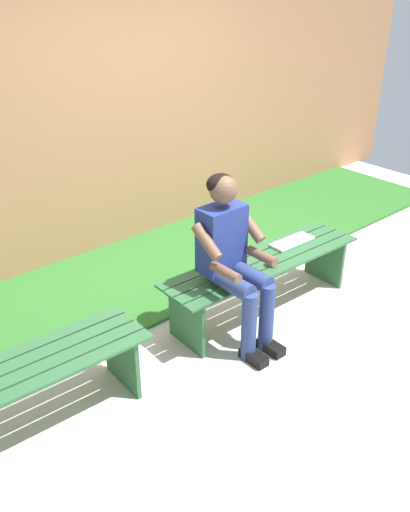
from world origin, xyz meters
The scene contains 8 objects.
ground_plane centered at (1.07, 1.00, -0.02)m, with size 10.00×7.00×0.04m, color beige.
grass_strip centered at (1.07, -1.41, 0.01)m, with size 9.00×2.08×0.03m, color #2D6B28.
brick_wall centered at (0.50, -1.93, 1.58)m, with size 9.50×0.24×3.15m, color #B27A51.
bench_near centered at (0.00, 0.00, 0.36)m, with size 1.81×0.51×0.47m.
bench_far centered at (2.14, 0.00, 0.36)m, with size 1.78×0.51×0.47m.
person_seated centered at (0.44, 0.10, 0.71)m, with size 0.50×0.69×1.28m.
apple centered at (0.03, 0.11, 0.51)m, with size 0.08×0.08×0.08m, color red.
book_open centered at (-0.39, -0.05, 0.48)m, with size 0.42×0.17×0.02m.
Camera 1 is at (2.84, 2.58, 2.52)m, focal length 38.15 mm.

